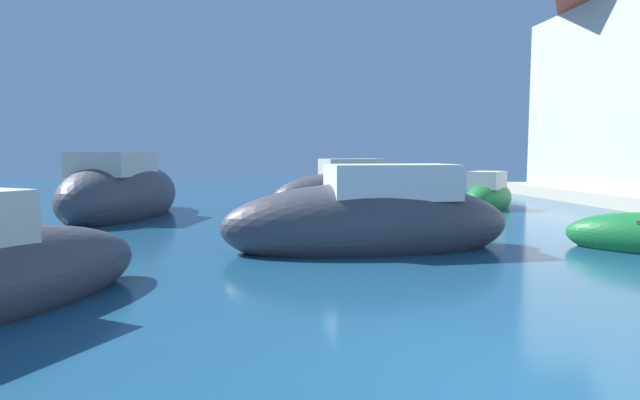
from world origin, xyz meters
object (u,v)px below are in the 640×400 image
moored_boat_1 (343,196)px  moored_boat_2 (121,194)px  moored_boat_5 (489,196)px  moored_boat_0 (371,221)px

moored_boat_1 → moored_boat_2: 7.07m
moored_boat_5 → moored_boat_0: bearing=-178.2°
moored_boat_1 → moored_boat_2: (-7.06, -0.19, 0.13)m
moored_boat_0 → moored_boat_5: bearing=-131.6°
moored_boat_1 → moored_boat_5: 5.54m
moored_boat_0 → moored_boat_2: (-6.58, 6.55, 0.11)m
moored_boat_1 → moored_boat_0: bearing=71.1°
moored_boat_2 → moored_boat_5: bearing=-72.6°
moored_boat_1 → moored_boat_5: (5.47, 0.84, -0.13)m
moored_boat_0 → moored_boat_5: size_ratio=1.77×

